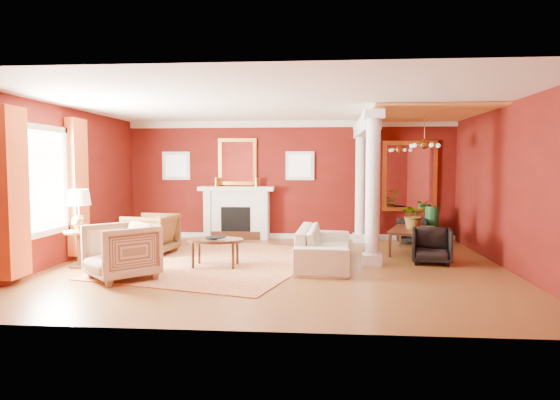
# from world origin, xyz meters

# --- Properties ---
(ground) EXTENTS (8.00, 8.00, 0.00)m
(ground) POSITION_xyz_m (0.00, 0.00, 0.00)
(ground) COLOR brown
(ground) RESTS_ON ground
(room_shell) EXTENTS (8.04, 7.04, 2.92)m
(room_shell) POSITION_xyz_m (0.00, 0.00, 2.02)
(room_shell) COLOR #5F0F0D
(room_shell) RESTS_ON ground
(fireplace) EXTENTS (1.85, 0.42, 1.29)m
(fireplace) POSITION_xyz_m (-1.30, 3.32, 0.65)
(fireplace) COLOR silver
(fireplace) RESTS_ON ground
(overmantel_mirror) EXTENTS (0.95, 0.07, 1.15)m
(overmantel_mirror) POSITION_xyz_m (-1.30, 3.45, 1.90)
(overmantel_mirror) COLOR gold
(overmantel_mirror) RESTS_ON fireplace
(flank_window_left) EXTENTS (0.70, 0.07, 0.70)m
(flank_window_left) POSITION_xyz_m (-2.85, 3.46, 1.80)
(flank_window_left) COLOR silver
(flank_window_left) RESTS_ON room_shell
(flank_window_right) EXTENTS (0.70, 0.07, 0.70)m
(flank_window_right) POSITION_xyz_m (0.25, 3.46, 1.80)
(flank_window_right) COLOR silver
(flank_window_right) RESTS_ON room_shell
(left_window) EXTENTS (0.21, 2.55, 2.60)m
(left_window) POSITION_xyz_m (-3.89, -0.60, 1.42)
(left_window) COLOR white
(left_window) RESTS_ON room_shell
(column_front) EXTENTS (0.36, 0.36, 2.80)m
(column_front) POSITION_xyz_m (1.70, 0.30, 1.43)
(column_front) COLOR silver
(column_front) RESTS_ON ground
(column_back) EXTENTS (0.36, 0.36, 2.80)m
(column_back) POSITION_xyz_m (1.70, 3.00, 1.43)
(column_back) COLOR silver
(column_back) RESTS_ON ground
(header_beam) EXTENTS (0.30, 3.20, 0.32)m
(header_beam) POSITION_xyz_m (1.70, 1.90, 2.62)
(header_beam) COLOR silver
(header_beam) RESTS_ON column_front
(amber_ceiling) EXTENTS (2.30, 3.40, 0.04)m
(amber_ceiling) POSITION_xyz_m (2.85, 1.75, 2.87)
(amber_ceiling) COLOR #E59443
(amber_ceiling) RESTS_ON room_shell
(dining_mirror) EXTENTS (1.30, 0.07, 1.70)m
(dining_mirror) POSITION_xyz_m (2.90, 3.45, 1.55)
(dining_mirror) COLOR gold
(dining_mirror) RESTS_ON room_shell
(chandelier) EXTENTS (0.60, 0.62, 0.75)m
(chandelier) POSITION_xyz_m (2.90, 1.80, 2.25)
(chandelier) COLOR #AE7836
(chandelier) RESTS_ON room_shell
(crown_trim) EXTENTS (8.00, 0.08, 0.16)m
(crown_trim) POSITION_xyz_m (0.00, 3.46, 2.82)
(crown_trim) COLOR silver
(crown_trim) RESTS_ON room_shell
(base_trim) EXTENTS (8.00, 0.08, 0.12)m
(base_trim) POSITION_xyz_m (0.00, 3.46, 0.06)
(base_trim) COLOR silver
(base_trim) RESTS_ON ground
(rug) EXTENTS (4.25, 4.99, 0.02)m
(rug) POSITION_xyz_m (-1.07, 0.31, 0.01)
(rug) COLOR maroon
(rug) RESTS_ON ground
(sofa) EXTENTS (0.80, 2.38, 0.92)m
(sofa) POSITION_xyz_m (0.83, 0.25, 0.46)
(sofa) COLOR white
(sofa) RESTS_ON ground
(armchair_leopard) EXTENTS (0.97, 1.02, 0.92)m
(armchair_leopard) POSITION_xyz_m (-2.68, 1.03, 0.46)
(armchair_leopard) COLOR black
(armchair_leopard) RESTS_ON ground
(armchair_stripe) EXTENTS (1.30, 1.30, 0.98)m
(armchair_stripe) POSITION_xyz_m (-2.39, -1.20, 0.49)
(armchair_stripe) COLOR tan
(armchair_stripe) RESTS_ON ground
(coffee_table) EXTENTS (1.01, 1.01, 0.51)m
(coffee_table) POSITION_xyz_m (-1.10, -0.13, 0.46)
(coffee_table) COLOR black
(coffee_table) RESTS_ON ground
(coffee_book) EXTENTS (0.16, 0.04, 0.22)m
(coffee_book) POSITION_xyz_m (-1.06, -0.19, 0.62)
(coffee_book) COLOR black
(coffee_book) RESTS_ON coffee_table
(side_table) EXTENTS (0.55, 0.55, 1.39)m
(side_table) POSITION_xyz_m (-3.50, -0.32, 0.92)
(side_table) COLOR black
(side_table) RESTS_ON ground
(dining_table) EXTENTS (0.91, 1.52, 0.80)m
(dining_table) POSITION_xyz_m (2.67, 1.59, 0.40)
(dining_table) COLOR black
(dining_table) RESTS_ON ground
(dining_chair_near) EXTENTS (0.80, 0.76, 0.72)m
(dining_chair_near) POSITION_xyz_m (2.81, 0.52, 0.36)
(dining_chair_near) COLOR black
(dining_chair_near) RESTS_ON ground
(dining_chair_far) EXTENTS (0.71, 0.67, 0.66)m
(dining_chair_far) POSITION_xyz_m (2.87, 2.94, 0.33)
(dining_chair_far) COLOR black
(dining_chair_far) RESTS_ON ground
(green_urn) EXTENTS (0.36, 0.36, 0.86)m
(green_urn) POSITION_xyz_m (3.35, 3.00, 0.34)
(green_urn) COLOR #164520
(green_urn) RESTS_ON ground
(potted_plant) EXTENTS (0.73, 0.76, 0.46)m
(potted_plant) POSITION_xyz_m (2.67, 1.56, 1.03)
(potted_plant) COLOR #26591E
(potted_plant) RESTS_ON dining_table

